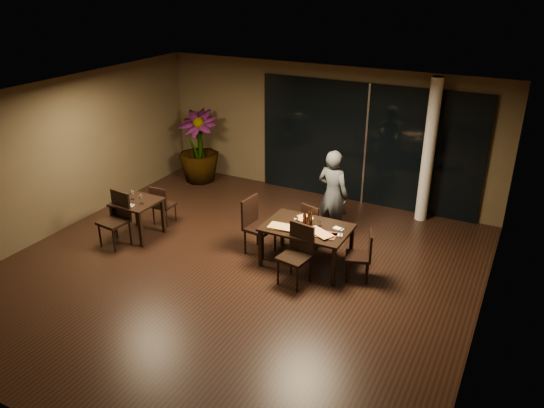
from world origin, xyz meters
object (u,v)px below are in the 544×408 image
at_px(chair_main_right, 363,253).
at_px(bottle_a, 305,218).
at_px(chair_main_near, 297,251).
at_px(bottle_b, 308,220).
at_px(bottle_c, 310,216).
at_px(chair_main_left, 256,222).
at_px(chair_side_far, 162,203).
at_px(potted_plant, 199,147).
at_px(chair_main_far, 313,223).
at_px(chair_side_near, 117,216).
at_px(diner, 333,195).
at_px(side_table, 137,207).
at_px(main_table, 307,230).

relative_size(chair_main_right, bottle_a, 3.08).
height_order(chair_main_near, bottle_b, chair_main_near).
relative_size(chair_main_right, bottle_c, 2.60).
xyz_separation_m(chair_main_left, chair_side_far, (-2.27, 0.10, -0.12)).
xyz_separation_m(chair_main_right, potted_plant, (-5.09, 2.57, 0.38)).
xyz_separation_m(bottle_a, bottle_b, (0.08, -0.04, -0.01)).
bearing_deg(chair_main_far, bottle_c, 123.92).
xyz_separation_m(chair_main_left, chair_main_right, (2.09, -0.03, -0.09)).
height_order(chair_main_far, chair_main_left, chair_main_left).
bearing_deg(chair_side_near, diner, 38.52).
distance_m(side_table, chair_main_near, 3.49).
bearing_deg(side_table, chair_main_far, 20.12).
bearing_deg(chair_main_far, main_table, 120.34).
relative_size(main_table, diner, 0.84).
xyz_separation_m(side_table, bottle_a, (3.34, 0.52, 0.27)).
distance_m(chair_main_far, chair_main_right, 1.40).
bearing_deg(chair_main_far, bottle_a, 115.90).
bearing_deg(potted_plant, bottle_c, -31.20).
height_order(chair_main_right, chair_side_far, chair_main_right).
relative_size(side_table, potted_plant, 0.45).
xyz_separation_m(chair_main_near, chair_side_far, (-3.40, 0.70, -0.10)).
bearing_deg(chair_main_far, chair_side_near, 42.49).
height_order(chair_side_near, bottle_b, chair_side_near).
height_order(chair_main_far, chair_main_right, chair_main_right).
xyz_separation_m(diner, potted_plant, (-4.04, 1.34, -0.01)).
height_order(side_table, chair_main_left, chair_main_left).
height_order(chair_main_left, bottle_b, chair_main_left).
bearing_deg(chair_main_near, diner, 102.17).
bearing_deg(diner, chair_side_far, 29.08).
xyz_separation_m(chair_side_far, bottle_c, (3.32, -0.02, 0.45)).
bearing_deg(chair_main_near, chair_side_far, 177.71).
distance_m(side_table, bottle_a, 3.39).
bearing_deg(diner, chair_main_left, 59.73).
distance_m(chair_main_near, bottle_a, 0.70).
distance_m(chair_main_left, chair_main_right, 2.09).
bearing_deg(chair_side_near, bottle_c, 23.44).
xyz_separation_m(chair_main_left, bottle_b, (1.06, -0.03, 0.29)).
bearing_deg(bottle_b, diner, 91.05).
distance_m(chair_main_near, bottle_b, 0.65).
relative_size(chair_main_far, chair_side_far, 1.03).
relative_size(chair_side_far, bottle_a, 2.93).
height_order(chair_main_left, chair_side_far, chair_main_left).
relative_size(chair_main_far, chair_main_left, 0.82).
bearing_deg(chair_side_far, chair_main_left, 173.75).
relative_size(main_table, chair_side_far, 1.76).
height_order(side_table, diner, diner).
xyz_separation_m(side_table, chair_main_right, (4.45, 0.49, -0.12)).
distance_m(chair_main_left, chair_side_far, 2.27).
height_order(chair_main_left, bottle_a, chair_main_left).
bearing_deg(bottle_c, chair_main_left, -175.71).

